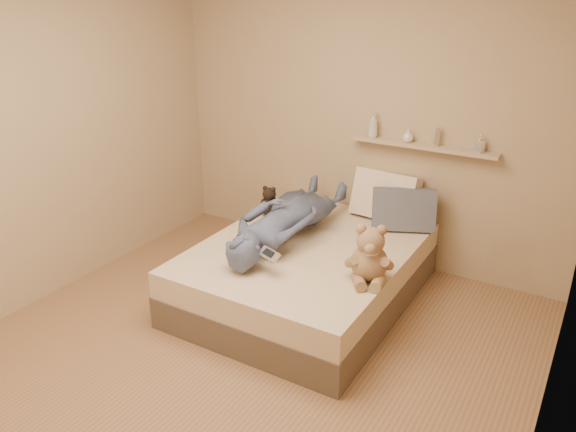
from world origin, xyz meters
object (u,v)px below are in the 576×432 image
Objects in this scene: teddy_bear at (370,258)px; pillow_grey at (404,209)px; dark_plush at (270,203)px; game_console at (269,254)px; person at (286,217)px; pillow_cream at (385,196)px; bed at (306,272)px; wall_shelf at (422,146)px.

teddy_bear reaches higher than pillow_grey.
dark_plush is (-1.19, 0.63, -0.06)m from teddy_bear.
game_console is 0.13× the size of person.
teddy_bear is 0.76× the size of pillow_cream.
person reaches higher than dark_plush.
dark_plush is 0.49× the size of pillow_cream.
teddy_bear reaches higher than person.
teddy_bear is 1.35m from dark_plush.
game_console is at bearing -90.36° from bed.
teddy_bear is 0.95m from pillow_grey.
wall_shelf reaches higher than bed.
game_console is 1.39m from pillow_cream.
wall_shelf is (0.25, 0.08, 0.45)m from pillow_cream.
pillow_cream is 1.10× the size of pillow_grey.
wall_shelf is at bearing 93.36° from teddy_bear.
pillow_grey is 0.53m from wall_shelf.
pillow_grey is (-0.11, 0.95, -0.00)m from teddy_bear.
pillow_grey is at bearing 16.16° from dark_plush.
game_console is at bearing -111.09° from wall_shelf.
game_console is at bearing -156.48° from teddy_bear.
pillow_cream is 0.37× the size of person.
pillow_grey is at bearing -99.54° from wall_shelf.
bed is 3.45× the size of pillow_cream.
game_console is 0.38× the size of pillow_grey.
wall_shelf is (0.55, 1.43, 0.49)m from game_console.
game_console is 1.07m from dark_plush.
person is (0.36, -0.32, 0.06)m from dark_plush.
wall_shelf is at bearing 58.82° from bed.
dark_plush is 0.18× the size of person.
teddy_bear is 1.26m from wall_shelf.
bed is 1.58× the size of wall_shelf.
pillow_cream is 0.46× the size of wall_shelf.
teddy_bear is (0.62, -0.26, 0.40)m from bed.
pillow_cream is 0.26m from pillow_grey.
teddy_bear is at bearing 23.52° from game_console.
game_console is 0.16× the size of wall_shelf.
wall_shelf is at bearing 17.23° from pillow_cream.
person is at bearing 166.50° from bed.
wall_shelf is at bearing -133.29° from person.
dark_plush reaches higher than game_console.
person is 1.24× the size of wall_shelf.
pillow_grey is 0.42× the size of wall_shelf.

